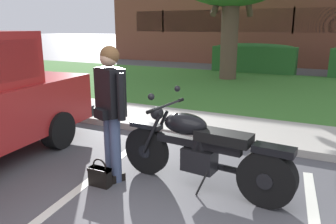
{
  "coord_description": "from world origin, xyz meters",
  "views": [
    {
      "loc": [
        1.09,
        -2.18,
        1.93
      ],
      "look_at": [
        -0.77,
        1.55,
        0.85
      ],
      "focal_mm": 35.66,
      "sensor_mm": 36.0,
      "label": 1
    }
  ],
  "objects_px": {
    "rider_person": "(111,105)",
    "handbag": "(100,175)",
    "hedge_left": "(254,58)",
    "motorcycle": "(208,152)",
    "brick_building": "(302,23)"
  },
  "relations": [
    {
      "from": "handbag",
      "to": "brick_building",
      "type": "distance_m",
      "value": 18.02
    },
    {
      "from": "brick_building",
      "to": "hedge_left",
      "type": "bearing_deg",
      "value": -99.61
    },
    {
      "from": "handbag",
      "to": "hedge_left",
      "type": "relative_size",
      "value": 0.11
    },
    {
      "from": "rider_person",
      "to": "handbag",
      "type": "bearing_deg",
      "value": -100.85
    },
    {
      "from": "rider_person",
      "to": "brick_building",
      "type": "bearing_deg",
      "value": 88.43
    },
    {
      "from": "rider_person",
      "to": "brick_building",
      "type": "relative_size",
      "value": 0.08
    },
    {
      "from": "motorcycle",
      "to": "rider_person",
      "type": "height_order",
      "value": "rider_person"
    },
    {
      "from": "rider_person",
      "to": "handbag",
      "type": "height_order",
      "value": "rider_person"
    },
    {
      "from": "motorcycle",
      "to": "rider_person",
      "type": "xyz_separation_m",
      "value": [
        -1.17,
        -0.29,
        0.51
      ]
    },
    {
      "from": "motorcycle",
      "to": "handbag",
      "type": "distance_m",
      "value": 1.36
    },
    {
      "from": "motorcycle",
      "to": "hedge_left",
      "type": "bearing_deg",
      "value": 99.67
    },
    {
      "from": "motorcycle",
      "to": "brick_building",
      "type": "xyz_separation_m",
      "value": [
        -0.69,
        17.4,
        1.61
      ]
    },
    {
      "from": "motorcycle",
      "to": "rider_person",
      "type": "bearing_deg",
      "value": -166.29
    },
    {
      "from": "handbag",
      "to": "hedge_left",
      "type": "xyz_separation_m",
      "value": [
        -0.61,
        11.21,
        0.51
      ]
    },
    {
      "from": "motorcycle",
      "to": "rider_person",
      "type": "distance_m",
      "value": 1.31
    }
  ]
}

